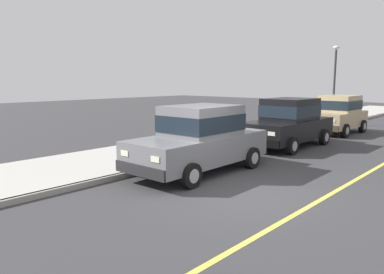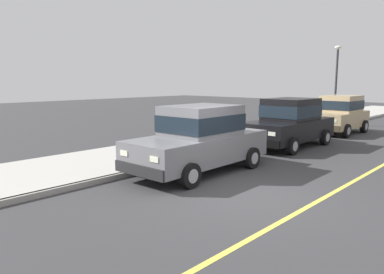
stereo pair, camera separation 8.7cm
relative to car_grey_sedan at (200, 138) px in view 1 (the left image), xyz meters
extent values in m
plane|color=#38383A|center=(2.09, -0.90, -0.98)|extent=(80.00, 80.00, 0.00)
cube|color=gray|center=(-1.11, -0.90, -0.91)|extent=(0.16, 64.00, 0.14)
cube|color=#B7B5AD|center=(-2.91, -0.90, -0.91)|extent=(3.60, 64.00, 0.14)
cube|color=#E0D64C|center=(3.69, -0.90, -0.98)|extent=(0.12, 57.60, 0.01)
cube|color=slate|center=(0.00, -0.04, -0.28)|extent=(1.89, 4.53, 0.76)
cube|color=slate|center=(0.00, 0.06, 0.52)|extent=(1.62, 2.13, 0.84)
cube|color=#19232D|center=(0.00, 0.06, 0.45)|extent=(1.66, 2.17, 0.46)
cube|color=#252527|center=(0.04, -2.24, -0.52)|extent=(1.77, 0.23, 0.28)
cube|color=#252527|center=(-0.04, 2.16, -0.52)|extent=(1.77, 0.23, 0.28)
cylinder|color=black|center=(0.93, -1.42, -0.66)|extent=(0.23, 0.64, 0.64)
cylinder|color=#9E9EA3|center=(0.93, -1.42, -0.66)|extent=(0.25, 0.36, 0.35)
cylinder|color=black|center=(-0.87, -1.45, -0.66)|extent=(0.23, 0.64, 0.64)
cylinder|color=#9E9EA3|center=(-0.87, -1.45, -0.66)|extent=(0.25, 0.36, 0.35)
cylinder|color=black|center=(0.87, 1.37, -0.66)|extent=(0.23, 0.64, 0.64)
cylinder|color=#9E9EA3|center=(0.87, 1.37, -0.66)|extent=(0.25, 0.36, 0.35)
cylinder|color=black|center=(-0.93, 1.34, -0.66)|extent=(0.23, 0.64, 0.64)
cylinder|color=#9E9EA3|center=(-0.93, 1.34, -0.66)|extent=(0.25, 0.36, 0.35)
cube|color=#EAEACC|center=(0.60, -2.26, -0.17)|extent=(0.28, 0.09, 0.14)
cube|color=#EAEACC|center=(-0.51, -2.28, -0.17)|extent=(0.28, 0.09, 0.14)
cube|color=black|center=(-0.08, 5.45, -0.28)|extent=(1.81, 4.50, 0.76)
cube|color=black|center=(-0.08, 5.55, 0.52)|extent=(1.59, 2.10, 0.84)
cube|color=#19232D|center=(-0.08, 5.55, 0.45)|extent=(1.62, 2.14, 0.46)
cube|color=black|center=(-0.08, 3.25, -0.52)|extent=(1.76, 0.20, 0.28)
cube|color=black|center=(-0.07, 7.65, -0.52)|extent=(1.76, 0.20, 0.28)
cylinder|color=black|center=(0.82, 4.05, -0.66)|extent=(0.22, 0.64, 0.64)
cylinder|color=#9E9EA3|center=(0.82, 4.05, -0.66)|extent=(0.24, 0.35, 0.35)
cylinder|color=black|center=(-0.98, 4.06, -0.66)|extent=(0.22, 0.64, 0.64)
cylinder|color=#9E9EA3|center=(-0.98, 4.06, -0.66)|extent=(0.24, 0.35, 0.35)
cylinder|color=black|center=(0.82, 6.84, -0.66)|extent=(0.22, 0.64, 0.64)
cylinder|color=#9E9EA3|center=(0.82, 6.84, -0.66)|extent=(0.24, 0.35, 0.35)
cylinder|color=black|center=(-0.98, 6.85, -0.66)|extent=(0.22, 0.64, 0.64)
cylinder|color=#9E9EA3|center=(-0.98, 6.85, -0.66)|extent=(0.24, 0.35, 0.35)
cube|color=#EAEACC|center=(0.47, 3.22, -0.17)|extent=(0.28, 0.08, 0.14)
cube|color=#EAEACC|center=(-0.64, 3.22, -0.17)|extent=(0.28, 0.08, 0.14)
cube|color=tan|center=(-0.08, 10.52, -0.28)|extent=(1.79, 3.73, 0.76)
cube|color=tan|center=(-0.08, 10.77, 0.50)|extent=(1.55, 1.93, 0.80)
cube|color=#19232D|center=(-0.08, 10.77, 0.44)|extent=(1.58, 1.97, 0.44)
cube|color=#3E3527|center=(-0.11, 8.72, -0.52)|extent=(1.69, 0.23, 0.28)
cube|color=#3E3527|center=(-0.05, 12.32, -0.52)|extent=(1.69, 0.23, 0.28)
cylinder|color=black|center=(0.76, 9.36, -0.66)|extent=(0.23, 0.64, 0.64)
cylinder|color=#9E9EA3|center=(0.76, 9.36, -0.66)|extent=(0.25, 0.36, 0.35)
cylinder|color=black|center=(-0.96, 9.39, -0.66)|extent=(0.23, 0.64, 0.64)
cylinder|color=#9E9EA3|center=(-0.96, 9.39, -0.66)|extent=(0.25, 0.36, 0.35)
cylinder|color=black|center=(0.80, 11.66, -0.66)|extent=(0.23, 0.64, 0.64)
cylinder|color=#9E9EA3|center=(0.80, 11.66, -0.66)|extent=(0.25, 0.36, 0.35)
cylinder|color=black|center=(-0.92, 11.69, -0.66)|extent=(0.23, 0.64, 0.64)
cylinder|color=#9E9EA3|center=(-0.92, 11.69, -0.66)|extent=(0.25, 0.36, 0.35)
cube|color=#EAEACC|center=(0.42, 8.68, -0.17)|extent=(0.28, 0.08, 0.14)
cube|color=#EAEACC|center=(-0.65, 8.70, -0.17)|extent=(0.28, 0.08, 0.14)
ellipsoid|color=brown|center=(-2.27, 1.70, -0.56)|extent=(0.44, 0.46, 0.20)
cylinder|color=brown|center=(-2.40, 1.76, -0.75)|extent=(0.05, 0.05, 0.18)
cylinder|color=brown|center=(-2.31, 1.84, -0.75)|extent=(0.05, 0.05, 0.18)
cylinder|color=brown|center=(-2.22, 1.55, -0.75)|extent=(0.05, 0.05, 0.18)
cylinder|color=brown|center=(-2.13, 1.63, -0.75)|extent=(0.05, 0.05, 0.18)
sphere|color=brown|center=(-2.46, 1.91, -0.47)|extent=(0.17, 0.17, 0.17)
ellipsoid|color=#432C1C|center=(-2.52, 1.98, -0.49)|extent=(0.13, 0.13, 0.06)
cone|color=brown|center=(-2.49, 1.87, -0.39)|extent=(0.06, 0.06, 0.07)
cone|color=brown|center=(-2.41, 1.94, -0.39)|extent=(0.06, 0.06, 0.07)
cylinder|color=brown|center=(-2.10, 1.50, -0.50)|extent=(0.10, 0.11, 0.13)
cylinder|color=red|center=(-1.56, -1.07, -0.81)|extent=(0.24, 0.24, 0.06)
cylinder|color=red|center=(-1.56, -1.07, -0.51)|extent=(0.17, 0.17, 0.55)
sphere|color=red|center=(-1.56, -1.07, -0.19)|extent=(0.15, 0.15, 0.15)
cylinder|color=red|center=(-1.68, -1.07, -0.48)|extent=(0.10, 0.07, 0.07)
cylinder|color=red|center=(-1.44, -1.07, -0.48)|extent=(0.10, 0.07, 0.07)
cylinder|color=#2D2D33|center=(-1.46, 13.45, 1.26)|extent=(0.12, 0.12, 4.20)
ellipsoid|color=silver|center=(-1.46, 13.45, 3.48)|extent=(0.36, 0.36, 0.20)
camera|label=1|loc=(6.87, -7.94, 1.65)|focal=34.64mm
camera|label=2|loc=(6.94, -7.88, 1.65)|focal=34.64mm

